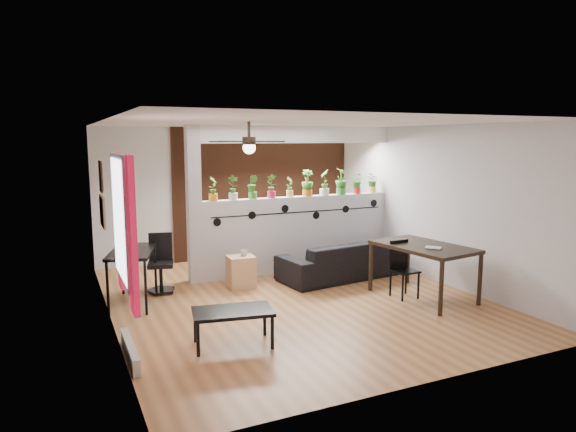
{
  "coord_description": "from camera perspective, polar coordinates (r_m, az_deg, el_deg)",
  "views": [
    {
      "loc": [
        -3.18,
        -6.74,
        2.38
      ],
      "look_at": [
        0.18,
        0.6,
        1.16
      ],
      "focal_mm": 32.0,
      "sensor_mm": 36.0,
      "label": 1
    }
  ],
  "objects": [
    {
      "name": "potted_plant_4",
      "position": [
        9.11,
        0.19,
        3.34
      ],
      "size": [
        0.22,
        0.21,
        0.36
      ],
      "color": "gold",
      "rests_on": "partition_wall"
    },
    {
      "name": "potted_plant_1",
      "position": [
        8.72,
        -6.11,
        3.27
      ],
      "size": [
        0.28,
        0.26,
        0.43
      ],
      "color": "silver",
      "rests_on": "partition_wall"
    },
    {
      "name": "corkboard",
      "position": [
        7.78,
        -19.91,
        0.49
      ],
      "size": [
        0.03,
        0.6,
        0.45
      ],
      "primitive_type": "cube",
      "color": "#9A764A",
      "rests_on": "room_shell"
    },
    {
      "name": "potted_plant_6",
      "position": [
        9.42,
        4.08,
        3.83
      ],
      "size": [
        0.26,
        0.3,
        0.47
      ],
      "color": "silver",
      "rests_on": "partition_wall"
    },
    {
      "name": "office_chair",
      "position": [
        8.28,
        -13.94,
        -5.51
      ],
      "size": [
        0.47,
        0.47,
        0.9
      ],
      "color": "black",
      "rests_on": "ground"
    },
    {
      "name": "sofa",
      "position": [
        8.91,
        5.93,
        -4.89
      ],
      "size": [
        2.18,
        1.08,
        0.61
      ],
      "primitive_type": "imported",
      "rotation": [
        0.0,
        0.0,
        3.27
      ],
      "color": "black",
      "rests_on": "ground"
    },
    {
      "name": "cube_shelf",
      "position": [
        8.35,
        -5.24,
        -6.16
      ],
      "size": [
        0.43,
        0.38,
        0.51
      ],
      "primitive_type": "cube",
      "rotation": [
        0.0,
        0.0,
        -0.03
      ],
      "color": "tan",
      "rests_on": "ground"
    },
    {
      "name": "potted_plant_3",
      "position": [
        8.97,
        -1.85,
        3.46
      ],
      "size": [
        0.24,
        0.2,
        0.43
      ],
      "color": "#CC2041",
      "rests_on": "partition_wall"
    },
    {
      "name": "potted_plant_8",
      "position": [
        9.78,
        7.7,
        3.7
      ],
      "size": [
        0.23,
        0.24,
        0.39
      ],
      "color": "red",
      "rests_on": "partition_wall"
    },
    {
      "name": "potted_plant_7",
      "position": [
        9.59,
        5.92,
        3.92
      ],
      "size": [
        0.3,
        0.32,
        0.48
      ],
      "color": "#338C38",
      "rests_on": "partition_wall"
    },
    {
      "name": "potted_plant_2",
      "position": [
        8.84,
        -3.95,
        3.33
      ],
      "size": [
        0.27,
        0.26,
        0.42
      ],
      "color": "#3F802E",
      "rests_on": "partition_wall"
    },
    {
      "name": "computer_desk",
      "position": [
        7.71,
        -16.92,
        -4.2
      ],
      "size": [
        0.88,
        1.22,
        0.8
      ],
      "color": "black",
      "rests_on": "ground"
    },
    {
      "name": "folding_chair",
      "position": [
        7.97,
        12.51,
        -5.18
      ],
      "size": [
        0.35,
        0.35,
        0.86
      ],
      "color": "black",
      "rests_on": "ground"
    },
    {
      "name": "partition_wall",
      "position": [
        9.3,
        1.17,
        -1.95
      ],
      "size": [
        3.6,
        0.18,
        1.35
      ],
      "primitive_type": "cube",
      "color": "#BCBCC1",
      "rests_on": "ground"
    },
    {
      "name": "book",
      "position": [
        7.62,
        15.72,
        -3.53
      ],
      "size": [
        0.26,
        0.27,
        0.02
      ],
      "primitive_type": "imported",
      "rotation": [
        0.0,
        0.0,
        0.67
      ],
      "color": "gray",
      "rests_on": "dining_table"
    },
    {
      "name": "brick_panel",
      "position": [
        10.55,
        -2.3,
        2.72
      ],
      "size": [
        3.9,
        0.05,
        2.6
      ],
      "primitive_type": "cube",
      "color": "#AF5732",
      "rests_on": "ground"
    },
    {
      "name": "window_assembly",
      "position": [
        5.64,
        -17.94,
        -0.68
      ],
      "size": [
        0.09,
        1.3,
        1.55
      ],
      "color": "white",
      "rests_on": "room_shell"
    },
    {
      "name": "ceiling_fan",
      "position": [
        6.86,
        -4.34,
        8.05
      ],
      "size": [
        1.19,
        1.19,
        0.43
      ],
      "color": "black",
      "rests_on": "room_shell"
    },
    {
      "name": "potted_plant_0",
      "position": [
        8.62,
        -8.33,
        3.14
      ],
      "size": [
        0.26,
        0.27,
        0.42
      ],
      "color": "orange",
      "rests_on": "partition_wall"
    },
    {
      "name": "room_shell",
      "position": [
        7.53,
        0.67,
        0.36
      ],
      "size": [
        6.3,
        7.1,
        2.9
      ],
      "color": "#935B30",
      "rests_on": "ground"
    },
    {
      "name": "pier_column",
      "position": [
        8.56,
        -10.41,
        1.22
      ],
      "size": [
        0.22,
        0.2,
        2.6
      ],
      "primitive_type": "cube",
      "color": "#BCBCC1",
      "rests_on": "ground"
    },
    {
      "name": "baseboard_heater",
      "position": [
        6.02,
        -17.14,
        -14.12
      ],
      "size": [
        0.08,
        1.0,
        0.18
      ],
      "primitive_type": "cube",
      "color": "beige",
      "rests_on": "ground"
    },
    {
      "name": "coffee_table",
      "position": [
        6.04,
        -6.15,
        -10.75
      ],
      "size": [
        0.99,
        0.66,
        0.43
      ],
      "color": "black",
      "rests_on": "ground"
    },
    {
      "name": "potted_plant_5",
      "position": [
        9.26,
        2.17,
        3.78
      ],
      "size": [
        0.27,
        0.22,
        0.48
      ],
      "color": "#CE5F18",
      "rests_on": "partition_wall"
    },
    {
      "name": "framed_art",
      "position": [
        7.68,
        -20.09,
        4.13
      ],
      "size": [
        0.03,
        0.34,
        0.44
      ],
      "color": "#8C7259",
      "rests_on": "room_shell"
    },
    {
      "name": "monitor",
      "position": [
        7.82,
        -17.13,
        -2.77
      ],
      "size": [
        0.33,
        0.07,
        0.19
      ],
      "primitive_type": "imported",
      "rotation": [
        0.0,
        0.0,
        1.53
      ],
      "color": "black",
      "rests_on": "computer_desk"
    },
    {
      "name": "ceiling_header",
      "position": [
        9.15,
        1.2,
        9.04
      ],
      "size": [
        3.6,
        0.18,
        0.3
      ],
      "primitive_type": "cube",
      "color": "white",
      "rests_on": "room_shell"
    },
    {
      "name": "vine_decal",
      "position": [
        9.15,
        1.44,
        0.44
      ],
      "size": [
        3.31,
        0.01,
        0.3
      ],
      "color": "black",
      "rests_on": "partition_wall"
    },
    {
      "name": "potted_plant_9",
      "position": [
        9.97,
        9.41,
        3.73
      ],
      "size": [
        0.17,
        0.2,
        0.38
      ],
      "color": "#EAD652",
      "rests_on": "partition_wall"
    },
    {
      "name": "cup",
      "position": [
        8.3,
        -4.94,
        -4.1
      ],
      "size": [
        0.15,
        0.15,
        0.1
      ],
      "primitive_type": "imported",
      "rotation": [
        0.0,
        0.0,
        -0.24
      ],
      "color": "gray",
      "rests_on": "cube_shelf"
    },
    {
      "name": "dining_table",
      "position": [
        7.93,
        14.84,
        -3.75
      ],
      "size": [
        1.1,
        1.59,
        0.81
      ],
      "color": "black",
      "rests_on": "ground"
    }
  ]
}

